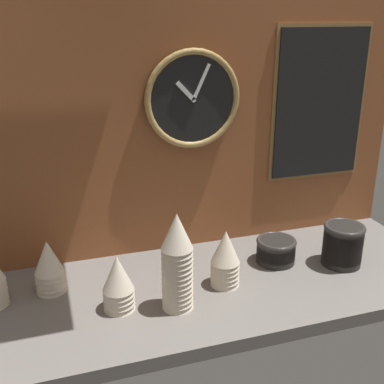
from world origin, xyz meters
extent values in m
cube|color=slate|center=(0.00, 0.00, -0.02)|extent=(1.60, 0.56, 0.04)
cube|color=brown|center=(0.00, 0.27, 0.53)|extent=(1.60, 0.03, 1.05)
cone|color=beige|center=(-0.09, -0.10, 0.05)|extent=(0.09, 0.09, 0.10)
cone|color=beige|center=(-0.09, -0.10, 0.06)|extent=(0.09, 0.09, 0.10)
cone|color=beige|center=(-0.09, -0.10, 0.08)|extent=(0.09, 0.09, 0.10)
cone|color=beige|center=(-0.09, -0.10, 0.09)|extent=(0.09, 0.09, 0.10)
cone|color=beige|center=(-0.09, -0.10, 0.11)|extent=(0.09, 0.09, 0.10)
cone|color=beige|center=(-0.09, -0.10, 0.12)|extent=(0.09, 0.09, 0.10)
cone|color=beige|center=(-0.09, -0.10, 0.14)|extent=(0.09, 0.09, 0.10)
cone|color=beige|center=(-0.09, -0.10, 0.15)|extent=(0.09, 0.09, 0.10)
cone|color=beige|center=(-0.09, -0.10, 0.17)|extent=(0.09, 0.09, 0.10)
cone|color=beige|center=(-0.09, -0.10, 0.18)|extent=(0.09, 0.09, 0.10)
cone|color=beige|center=(-0.09, -0.10, 0.20)|extent=(0.09, 0.09, 0.10)
cone|color=beige|center=(-0.09, -0.10, 0.21)|extent=(0.09, 0.09, 0.10)
cone|color=beige|center=(-0.09, -0.10, 0.23)|extent=(0.09, 0.09, 0.10)
cone|color=beige|center=(-0.24, -0.06, 0.05)|extent=(0.09, 0.09, 0.10)
cone|color=beige|center=(-0.24, -0.06, 0.06)|extent=(0.09, 0.09, 0.10)
cone|color=beige|center=(-0.24, -0.06, 0.08)|extent=(0.09, 0.09, 0.10)
cone|color=beige|center=(-0.24, -0.06, 0.09)|extent=(0.09, 0.09, 0.10)
cone|color=beige|center=(-0.24, -0.06, 0.11)|extent=(0.09, 0.09, 0.10)
cone|color=beige|center=(0.08, -0.03, 0.05)|extent=(0.09, 0.09, 0.10)
cone|color=beige|center=(0.08, -0.03, 0.06)|extent=(0.09, 0.09, 0.10)
cone|color=beige|center=(0.08, -0.03, 0.08)|extent=(0.09, 0.09, 0.10)
cone|color=beige|center=(0.08, -0.03, 0.09)|extent=(0.09, 0.09, 0.10)
cone|color=beige|center=(0.08, -0.03, 0.11)|extent=(0.09, 0.09, 0.10)
cone|color=beige|center=(0.08, -0.03, 0.12)|extent=(0.09, 0.09, 0.10)
cone|color=beige|center=(-0.41, 0.09, 0.05)|extent=(0.09, 0.09, 0.10)
cone|color=beige|center=(-0.41, 0.09, 0.06)|extent=(0.09, 0.09, 0.10)
cone|color=beige|center=(-0.41, 0.09, 0.08)|extent=(0.09, 0.09, 0.10)
cone|color=beige|center=(-0.41, 0.09, 0.09)|extent=(0.09, 0.09, 0.10)
cone|color=beige|center=(-0.41, 0.09, 0.11)|extent=(0.09, 0.09, 0.10)
cylinder|color=black|center=(0.28, 0.05, 0.02)|extent=(0.12, 0.12, 0.04)
cylinder|color=black|center=(0.28, 0.05, 0.04)|extent=(0.12, 0.12, 0.04)
cylinder|color=black|center=(0.28, 0.05, 0.06)|extent=(0.12, 0.12, 0.04)
torus|color=#302D2A|center=(0.28, 0.05, 0.07)|extent=(0.13, 0.13, 0.01)
cylinder|color=black|center=(0.48, -0.03, 0.02)|extent=(0.12, 0.12, 0.04)
cylinder|color=black|center=(0.48, -0.03, 0.04)|extent=(0.12, 0.12, 0.04)
cylinder|color=black|center=(0.48, -0.03, 0.06)|extent=(0.12, 0.12, 0.04)
cylinder|color=black|center=(0.48, -0.03, 0.08)|extent=(0.12, 0.12, 0.04)
cylinder|color=black|center=(0.48, -0.03, 0.09)|extent=(0.12, 0.12, 0.04)
cylinder|color=black|center=(0.48, -0.03, 0.11)|extent=(0.12, 0.12, 0.04)
torus|color=#302D2A|center=(0.48, -0.03, 0.13)|extent=(0.13, 0.13, 0.01)
cylinder|color=black|center=(0.06, 0.24, 0.51)|extent=(0.30, 0.02, 0.30)
torus|color=#AD894C|center=(0.06, 0.23, 0.51)|extent=(0.31, 0.02, 0.31)
cube|color=white|center=(0.04, 0.23, 0.53)|extent=(0.06, 0.01, 0.06)
cube|color=white|center=(0.09, 0.23, 0.56)|extent=(0.06, 0.01, 0.11)
cylinder|color=white|center=(0.06, 0.23, 0.51)|extent=(0.01, 0.01, 0.01)
cube|color=olive|center=(0.52, 0.25, 0.46)|extent=(0.35, 0.01, 0.52)
cube|color=black|center=(0.52, 0.24, 0.46)|extent=(0.33, 0.01, 0.50)
camera|label=1|loc=(-0.39, -1.18, 0.76)|focal=45.00mm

